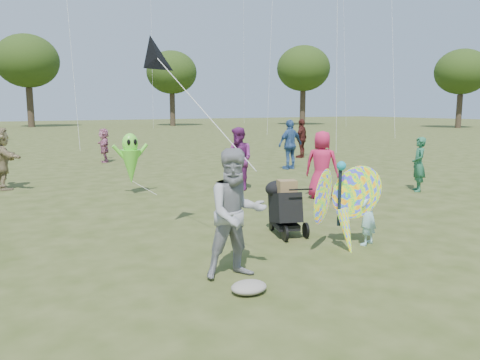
# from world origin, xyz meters

# --- Properties ---
(ground) EXTENTS (160.00, 160.00, 0.00)m
(ground) POSITION_xyz_m (0.00, 0.00, 0.00)
(ground) COLOR #51592B
(ground) RESTS_ON ground
(child_girl) EXTENTS (0.49, 0.40, 1.15)m
(child_girl) POSITION_xyz_m (1.52, -0.11, 0.58)
(child_girl) COLOR #A4DCE8
(child_girl) RESTS_ON ground
(adult_man) EXTENTS (1.01, 0.84, 1.89)m
(adult_man) POSITION_xyz_m (-1.31, -0.32, 0.95)
(adult_man) COLOR #929398
(adult_man) RESTS_ON ground
(grey_bag) EXTENTS (0.50, 0.41, 0.16)m
(grey_bag) POSITION_xyz_m (-1.47, -0.94, 0.08)
(grey_bag) COLOR gray
(grey_bag) RESTS_ON ground
(crowd_a) EXTENTS (1.02, 1.06, 1.83)m
(crowd_a) POSITION_xyz_m (3.59, 3.66, 0.92)
(crowd_a) COLOR #BC1E49
(crowd_a) RESTS_ON ground
(crowd_c) EXTENTS (1.19, 0.59, 1.96)m
(crowd_c) POSITION_xyz_m (6.39, 8.93, 0.98)
(crowd_c) COLOR #355A93
(crowd_c) RESTS_ON ground
(crowd_d) EXTENTS (1.02, 1.83, 1.88)m
(crowd_d) POSITION_xyz_m (-3.79, 9.53, 0.94)
(crowd_d) COLOR #93805A
(crowd_d) RESTS_ON ground
(crowd_e) EXTENTS (0.87, 1.03, 1.87)m
(crowd_e) POSITION_xyz_m (2.31, 5.90, 0.93)
(crowd_e) COLOR #752770
(crowd_e) RESTS_ON ground
(crowd_f) EXTENTS (0.65, 0.69, 1.59)m
(crowd_f) POSITION_xyz_m (6.74, 3.07, 0.80)
(crowd_f) COLOR #266546
(crowd_f) RESTS_ON ground
(crowd_h) EXTENTS (1.17, 0.96, 1.87)m
(crowd_h) POSITION_xyz_m (9.33, 12.03, 0.93)
(crowd_h) COLOR #491C18
(crowd_h) RESTS_ON ground
(crowd_j) EXTENTS (0.66, 1.45, 1.51)m
(crowd_j) POSITION_xyz_m (0.59, 14.93, 0.76)
(crowd_j) COLOR #B26685
(crowd_j) RESTS_ON ground
(jogging_stroller) EXTENTS (0.71, 1.13, 1.09)m
(jogging_stroller) POSITION_xyz_m (0.59, 1.18, 0.61)
(jogging_stroller) COLOR black
(jogging_stroller) RESTS_ON ground
(butterfly_kite) EXTENTS (1.74, 0.75, 1.76)m
(butterfly_kite) POSITION_xyz_m (0.89, -0.13, 0.79)
(butterfly_kite) COLOR red
(butterfly_kite) RESTS_ON ground
(delta_kite_rig) EXTENTS (1.17, 2.46, 2.20)m
(delta_kite_rig) POSITION_xyz_m (-1.62, 1.91, 3.30)
(delta_kite_rig) COLOR black
(delta_kite_rig) RESTS_ON ground
(alien_kite) EXTENTS (1.12, 0.69, 1.74)m
(alien_kite) POSITION_xyz_m (-0.70, 6.74, 0.97)
(alien_kite) COLOR #68E936
(alien_kite) RESTS_ON ground
(tree_line) EXTENTS (91.78, 33.60, 10.79)m
(tree_line) POSITION_xyz_m (3.67, 44.99, 6.86)
(tree_line) COLOR #3A2D21
(tree_line) RESTS_ON ground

